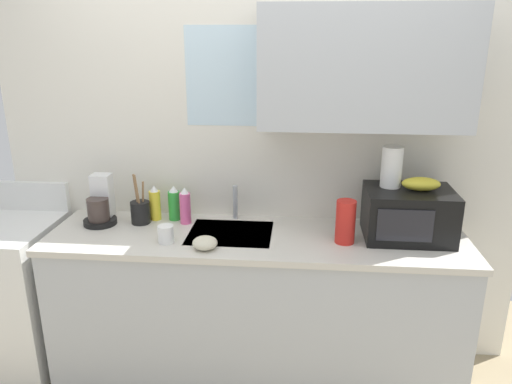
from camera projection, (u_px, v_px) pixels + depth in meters
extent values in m
cube|color=silver|center=(261.00, 158.00, 2.93)|extent=(3.07, 0.10, 2.50)
cube|color=#B2B7BC|center=(365.00, 68.00, 2.51)|extent=(1.08, 0.32, 0.62)
cube|color=silver|center=(235.00, 77.00, 2.75)|extent=(0.56, 0.02, 0.55)
cube|color=#B2B7BC|center=(256.00, 309.00, 2.85)|extent=(2.27, 0.60, 0.86)
cube|color=beige|center=(256.00, 238.00, 2.71)|extent=(2.30, 0.63, 0.03)
cube|color=#9EA0A5|center=(231.00, 244.00, 2.76)|extent=(0.46, 0.38, 0.14)
cylinder|color=#B2B5BA|center=(235.00, 202.00, 2.91)|extent=(0.03, 0.03, 0.21)
cube|color=white|center=(10.00, 295.00, 2.98)|extent=(0.60, 0.60, 0.90)
cube|color=white|center=(22.00, 196.00, 3.07)|extent=(0.60, 0.04, 0.18)
cube|color=black|center=(408.00, 214.00, 2.64)|extent=(0.46, 0.34, 0.27)
cube|color=black|center=(405.00, 226.00, 2.48)|extent=(0.28, 0.01, 0.17)
ellipsoid|color=gold|center=(421.00, 184.00, 2.58)|extent=(0.20, 0.11, 0.07)
cylinder|color=white|center=(392.00, 167.00, 2.62)|extent=(0.11, 0.11, 0.22)
cylinder|color=black|center=(100.00, 222.00, 2.86)|extent=(0.19, 0.19, 0.03)
cylinder|color=#3F332D|center=(98.00, 209.00, 2.82)|extent=(0.12, 0.12, 0.13)
cube|color=silver|center=(103.00, 196.00, 2.88)|extent=(0.11, 0.09, 0.26)
cylinder|color=#E55999|center=(185.00, 208.00, 2.85)|extent=(0.06, 0.06, 0.18)
cone|color=white|center=(184.00, 191.00, 2.82)|extent=(0.05, 0.05, 0.04)
cylinder|color=green|center=(174.00, 206.00, 2.91)|extent=(0.07, 0.07, 0.17)
cone|color=white|center=(173.00, 189.00, 2.87)|extent=(0.05, 0.05, 0.04)
cylinder|color=yellow|center=(155.00, 205.00, 2.91)|extent=(0.07, 0.07, 0.17)
cone|color=white|center=(154.00, 188.00, 2.87)|extent=(0.05, 0.05, 0.04)
cylinder|color=red|center=(345.00, 222.00, 2.58)|extent=(0.10, 0.10, 0.23)
cylinder|color=white|center=(166.00, 234.00, 2.60)|extent=(0.08, 0.08, 0.09)
cylinder|color=black|center=(140.00, 212.00, 2.86)|extent=(0.11, 0.11, 0.13)
cylinder|color=olive|center=(137.00, 196.00, 2.83)|extent=(0.04, 0.03, 0.26)
cylinder|color=olive|center=(143.00, 199.00, 2.84)|extent=(0.02, 0.02, 0.21)
cylinder|color=olive|center=(138.00, 197.00, 2.81)|extent=(0.03, 0.01, 0.26)
ellipsoid|color=beige|center=(205.00, 243.00, 2.53)|extent=(0.13, 0.13, 0.06)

